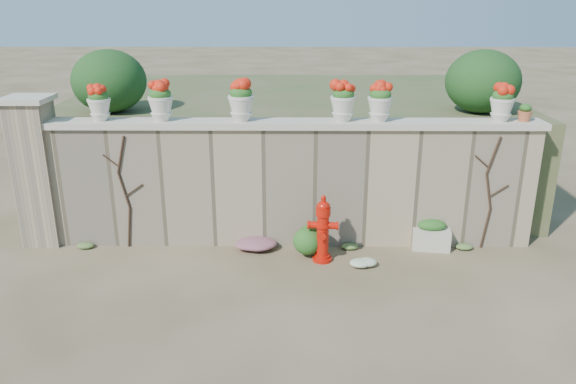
{
  "coord_description": "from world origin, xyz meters",
  "views": [
    {
      "loc": [
        0.04,
        -6.98,
        3.99
      ],
      "look_at": [
        -0.02,
        1.4,
        1.04
      ],
      "focal_mm": 35.0,
      "sensor_mm": 36.0,
      "label": 1
    }
  ],
  "objects_px": {
    "urn_pot_0": "(99,103)",
    "fire_hydrant": "(323,229)",
    "planter_box": "(431,235)",
    "terracotta_pot": "(525,113)"
  },
  "relations": [
    {
      "from": "fire_hydrant",
      "to": "urn_pot_0",
      "type": "relative_size",
      "value": 1.92
    },
    {
      "from": "fire_hydrant",
      "to": "planter_box",
      "type": "height_order",
      "value": "fire_hydrant"
    },
    {
      "from": "urn_pot_0",
      "to": "terracotta_pot",
      "type": "relative_size",
      "value": 2.12
    },
    {
      "from": "planter_box",
      "to": "urn_pot_0",
      "type": "distance_m",
      "value": 5.77
    },
    {
      "from": "planter_box",
      "to": "terracotta_pot",
      "type": "distance_m",
      "value": 2.43
    },
    {
      "from": "fire_hydrant",
      "to": "planter_box",
      "type": "xyz_separation_m",
      "value": [
        1.82,
        0.47,
        -0.31
      ]
    },
    {
      "from": "planter_box",
      "to": "urn_pot_0",
      "type": "bearing_deg",
      "value": -174.59
    },
    {
      "from": "urn_pot_0",
      "to": "fire_hydrant",
      "type": "bearing_deg",
      "value": -11.56
    },
    {
      "from": "terracotta_pot",
      "to": "urn_pot_0",
      "type": "bearing_deg",
      "value": 180.0
    },
    {
      "from": "planter_box",
      "to": "fire_hydrant",
      "type": "bearing_deg",
      "value": -157.4
    }
  ]
}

